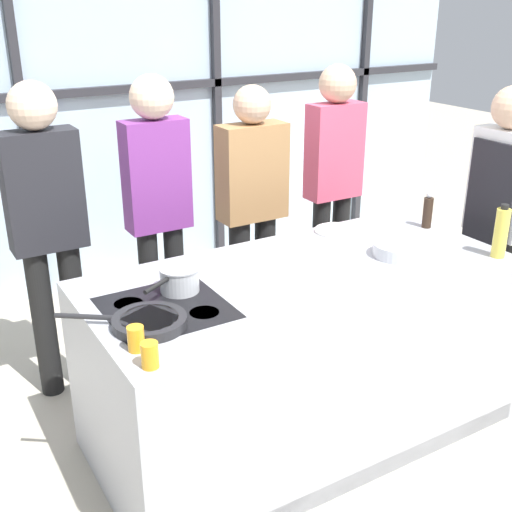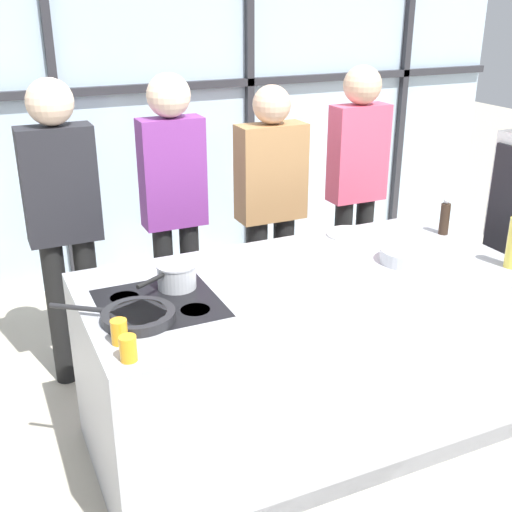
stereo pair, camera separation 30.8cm
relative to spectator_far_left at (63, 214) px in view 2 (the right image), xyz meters
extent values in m
plane|color=#BCB29E|center=(0.97, -1.06, -1.06)|extent=(18.00, 18.00, 0.00)
cube|color=silver|center=(0.97, 1.37, 0.34)|extent=(6.40, 0.04, 2.80)
cube|color=#2D2D33|center=(0.97, 1.32, 0.48)|extent=(6.40, 0.06, 0.06)
cube|color=#2D2D33|center=(0.20, 1.32, 0.34)|extent=(0.06, 0.06, 2.80)
cube|color=#2D2D33|center=(1.74, 1.32, 0.34)|extent=(0.06, 0.06, 2.80)
cube|color=#2D2D33|center=(3.28, 1.32, 0.34)|extent=(0.06, 0.06, 2.80)
cube|color=#A8AAB2|center=(0.97, -1.06, -0.59)|extent=(2.16, 1.03, 0.93)
cube|color=black|center=(0.23, -1.06, -0.13)|extent=(0.52, 0.52, 0.01)
cube|color=black|center=(0.97, -1.56, -1.01)|extent=(2.12, 0.03, 0.10)
cylinder|color=#38383D|center=(0.11, -1.19, -0.13)|extent=(0.13, 0.13, 0.01)
cylinder|color=#38383D|center=(0.36, -1.19, -0.13)|extent=(0.13, 0.13, 0.01)
cylinder|color=#38383D|center=(0.11, -0.94, -0.13)|extent=(0.13, 0.13, 0.01)
cylinder|color=#38383D|center=(0.36, -0.94, -0.13)|extent=(0.13, 0.13, 0.01)
cylinder|color=black|center=(2.37, -0.97, -0.62)|extent=(0.12, 0.12, 0.87)
cube|color=black|center=(2.27, -1.05, -0.10)|extent=(0.02, 0.32, 0.95)
cylinder|color=black|center=(0.09, 0.00, -0.60)|extent=(0.13, 0.13, 0.90)
cylinder|color=black|center=(-0.09, 0.00, -0.60)|extent=(0.13, 0.13, 0.90)
cube|color=#232328|center=(0.00, 0.00, 0.17)|extent=(0.40, 0.18, 0.65)
sphere|color=beige|center=(0.00, 0.00, 0.62)|extent=(0.25, 0.25, 0.25)
cylinder|color=black|center=(0.73, 0.00, -0.61)|extent=(0.12, 0.12, 0.90)
cylinder|color=black|center=(0.56, 0.00, -0.61)|extent=(0.12, 0.12, 0.90)
cube|color=#7A3384|center=(0.65, 0.00, 0.17)|extent=(0.38, 0.17, 0.65)
sphere|color=beige|center=(0.65, 0.00, 0.62)|extent=(0.25, 0.25, 0.25)
cylinder|color=black|center=(1.39, 0.00, -0.63)|extent=(0.14, 0.14, 0.85)
cylinder|color=black|center=(1.20, 0.00, -0.63)|extent=(0.14, 0.14, 0.85)
cube|color=#A37547|center=(1.30, 0.00, 0.10)|extent=(0.44, 0.20, 0.61)
sphere|color=#D8AD8C|center=(1.30, 0.00, 0.52)|extent=(0.24, 0.24, 0.24)
cylinder|color=black|center=(2.03, 0.00, -0.61)|extent=(0.12, 0.12, 0.89)
cylinder|color=black|center=(1.86, 0.00, -0.61)|extent=(0.12, 0.12, 0.89)
cube|color=#DB4C6B|center=(1.94, 0.00, 0.16)|extent=(0.39, 0.17, 0.64)
sphere|color=#D8AD8C|center=(1.94, 0.00, 0.60)|extent=(0.25, 0.25, 0.25)
cylinder|color=#232326|center=(0.11, -1.19, -0.10)|extent=(0.31, 0.31, 0.04)
cylinder|color=#B26B2D|center=(0.11, -1.19, -0.08)|extent=(0.24, 0.24, 0.01)
cylinder|color=#232326|center=(-0.12, -1.02, -0.09)|extent=(0.21, 0.16, 0.02)
cylinder|color=silver|center=(0.36, -0.94, -0.06)|extent=(0.18, 0.18, 0.12)
cylinder|color=silver|center=(0.36, -0.94, -0.01)|extent=(0.19, 0.19, 0.01)
cylinder|color=black|center=(0.21, -1.02, -0.03)|extent=(0.15, 0.10, 0.02)
cylinder|color=white|center=(1.47, -0.67, -0.12)|extent=(0.26, 0.26, 0.01)
cylinder|color=silver|center=(1.52, -1.13, -0.09)|extent=(0.27, 0.27, 0.07)
cylinder|color=#4C4C51|center=(1.52, -1.13, -0.06)|extent=(0.22, 0.22, 0.01)
cylinder|color=#332319|center=(1.96, -0.88, -0.03)|extent=(0.05, 0.05, 0.18)
sphere|color=#B2B2B7|center=(1.96, -0.88, 0.07)|extent=(0.03, 0.03, 0.03)
cylinder|color=orange|center=(-0.01, -1.48, -0.07)|extent=(0.07, 0.07, 0.10)
cylinder|color=orange|center=(-0.01, -1.34, -0.07)|extent=(0.07, 0.07, 0.10)
camera|label=1|loc=(-0.71, -3.41, 1.14)|focal=45.00mm
camera|label=2|loc=(-0.44, -3.56, 1.14)|focal=45.00mm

